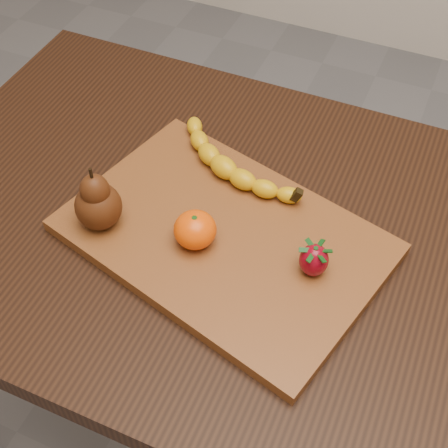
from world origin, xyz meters
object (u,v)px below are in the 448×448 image
at_px(cutting_board, 224,237).
at_px(table, 215,257).
at_px(mandarin, 195,230).
at_px(pear, 96,197).

bearing_deg(cutting_board, table, 147.30).
relative_size(table, mandarin, 16.29).
bearing_deg(pear, mandarin, 8.57).
bearing_deg(mandarin, pear, -171.43).
bearing_deg(cutting_board, pear, -148.43).
bearing_deg(mandarin, cutting_board, 44.64).
xyz_separation_m(cutting_board, pear, (-0.17, -0.05, 0.06)).
xyz_separation_m(table, mandarin, (0.00, -0.07, 0.14)).
bearing_deg(table, mandarin, -88.93).
xyz_separation_m(pear, mandarin, (0.14, 0.02, -0.03)).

